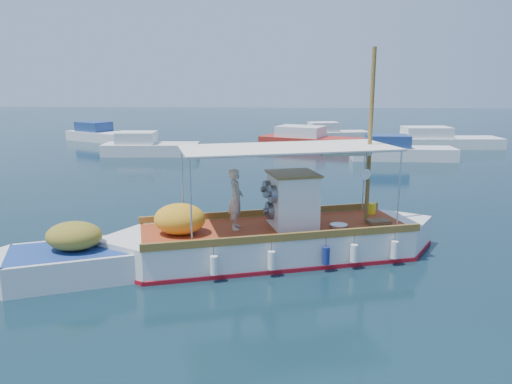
{
  "coord_description": "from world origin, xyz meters",
  "views": [
    {
      "loc": [
        -0.27,
        -14.57,
        5.08
      ],
      "look_at": [
        -1.14,
        0.0,
        1.8
      ],
      "focal_mm": 35.0,
      "sensor_mm": 36.0,
      "label": 1
    }
  ],
  "objects": [
    {
      "name": "bg_boat_n",
      "position": [
        1.8,
        23.82,
        0.49
      ],
      "size": [
        8.94,
        5.87,
        1.8
      ],
      "rotation": [
        0.0,
        0.0,
        -0.4
      ],
      "color": "#A2251B",
      "rests_on": "ground"
    },
    {
      "name": "bg_boat_e",
      "position": [
        11.44,
        24.2,
        0.49
      ],
      "size": [
        8.75,
        3.15,
        1.8
      ],
      "rotation": [
        0.0,
        0.0,
        0.07
      ],
      "color": "silver",
      "rests_on": "ground"
    },
    {
      "name": "bg_boat_ne",
      "position": [
        7.13,
        18.17,
        0.49
      ],
      "size": [
        6.63,
        2.21,
        1.8
      ],
      "rotation": [
        0.0,
        0.0,
        -0.0
      ],
      "color": "silver",
      "rests_on": "ground"
    },
    {
      "name": "bg_boat_far_w",
      "position": [
        -15.99,
        26.89,
        0.49
      ],
      "size": [
        6.91,
        5.23,
        1.8
      ],
      "rotation": [
        0.0,
        0.0,
        -0.51
      ],
      "color": "silver",
      "rests_on": "ground"
    },
    {
      "name": "dinghy",
      "position": [
        -4.97,
        -2.21,
        0.36
      ],
      "size": [
        6.53,
        3.77,
        1.72
      ],
      "rotation": [
        0.0,
        0.0,
        0.39
      ],
      "color": "white",
      "rests_on": "ground"
    },
    {
      "name": "bg_boat_nw",
      "position": [
        -9.76,
        19.17,
        0.49
      ],
      "size": [
        6.59,
        2.81,
        1.8
      ],
      "rotation": [
        0.0,
        0.0,
        0.07
      ],
      "color": "silver",
      "rests_on": "ground"
    },
    {
      "name": "ground",
      "position": [
        0.0,
        0.0,
        0.0
      ],
      "size": [
        160.0,
        160.0,
        0.0
      ],
      "primitive_type": "plane",
      "color": "black",
      "rests_on": "ground"
    },
    {
      "name": "bg_boat_far_n",
      "position": [
        3.58,
        28.17,
        0.49
      ],
      "size": [
        6.25,
        3.39,
        1.8
      ],
      "rotation": [
        0.0,
        0.0,
        0.25
      ],
      "color": "silver",
      "rests_on": "ground"
    },
    {
      "name": "fishing_caique",
      "position": [
        -0.59,
        -0.71,
        0.55
      ],
      "size": [
        9.73,
        4.8,
        6.2
      ],
      "rotation": [
        0.0,
        0.0,
        0.3
      ],
      "color": "white",
      "rests_on": "ground"
    }
  ]
}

